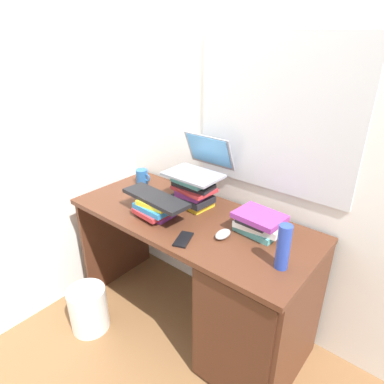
# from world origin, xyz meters

# --- Properties ---
(ground_plane) EXTENTS (6.00, 6.00, 0.00)m
(ground_plane) POSITION_xyz_m (0.00, 0.00, 0.00)
(ground_plane) COLOR brown
(wall_back) EXTENTS (6.00, 0.06, 2.60)m
(wall_back) POSITION_xyz_m (0.00, 0.36, 1.30)
(wall_back) COLOR white
(wall_back) RESTS_ON ground
(wall_left) EXTENTS (0.05, 6.00, 2.60)m
(wall_left) POSITION_xyz_m (-0.86, 0.00, 1.30)
(wall_left) COLOR silver
(wall_left) RESTS_ON ground
(desk) EXTENTS (1.43, 0.62, 0.77)m
(desk) POSITION_xyz_m (0.37, -0.02, 0.42)
(desk) COLOR #4C2819
(desk) RESTS_ON ground
(book_stack_tall) EXTENTS (0.25, 0.21, 0.19)m
(book_stack_tall) POSITION_xyz_m (-0.07, 0.11, 0.87)
(book_stack_tall) COLOR yellow
(book_stack_tall) RESTS_ON desk
(book_stack_keyboard_riser) EXTENTS (0.22, 0.20, 0.10)m
(book_stack_keyboard_riser) POSITION_xyz_m (-0.15, -0.11, 0.82)
(book_stack_keyboard_riser) COLOR #8C338C
(book_stack_keyboard_riser) RESTS_ON desk
(book_stack_side) EXTENTS (0.25, 0.20, 0.12)m
(book_stack_side) POSITION_xyz_m (0.38, 0.09, 0.83)
(book_stack_side) COLOR teal
(book_stack_side) RESTS_ON desk
(laptop) EXTENTS (0.32, 0.30, 0.21)m
(laptop) POSITION_xyz_m (-0.07, 0.18, 1.02)
(laptop) COLOR gray
(laptop) RESTS_ON book_stack_tall
(keyboard) EXTENTS (0.43, 0.17, 0.02)m
(keyboard) POSITION_xyz_m (-0.15, -0.11, 0.89)
(keyboard) COLOR black
(keyboard) RESTS_ON book_stack_keyboard_riser
(computer_mouse) EXTENTS (0.06, 0.10, 0.04)m
(computer_mouse) POSITION_xyz_m (0.26, -0.05, 0.79)
(computer_mouse) COLOR #A5A8AD
(computer_mouse) RESTS_ON desk
(mug) EXTENTS (0.12, 0.08, 0.10)m
(mug) POSITION_xyz_m (-0.55, 0.15, 0.82)
(mug) COLOR #265999
(mug) RESTS_ON desk
(water_bottle) EXTENTS (0.06, 0.06, 0.21)m
(water_bottle) POSITION_xyz_m (0.60, -0.09, 0.88)
(water_bottle) COLOR #263FA5
(water_bottle) RESTS_ON desk
(cell_phone) EXTENTS (0.11, 0.15, 0.01)m
(cell_phone) POSITION_xyz_m (0.13, -0.20, 0.78)
(cell_phone) COLOR black
(cell_phone) RESTS_ON desk
(wastebasket) EXTENTS (0.23, 0.23, 0.29)m
(wastebasket) POSITION_xyz_m (-0.45, -0.46, 0.15)
(wastebasket) COLOR silver
(wastebasket) RESTS_ON ground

